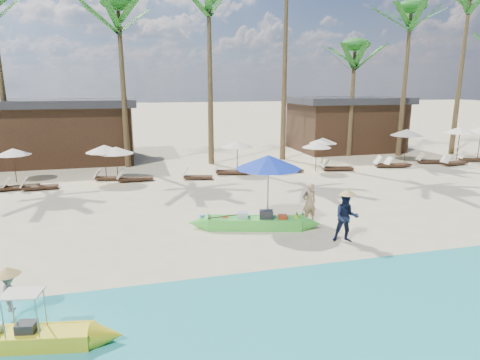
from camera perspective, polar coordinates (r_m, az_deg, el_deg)
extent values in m
plane|color=beige|center=(13.88, -2.34, -8.71)|extent=(240.00, 240.00, 0.00)
cube|color=tan|center=(9.58, 4.33, -19.58)|extent=(240.00, 4.50, 0.01)
cube|color=#49D03F|center=(14.99, 2.06, -6.17)|extent=(3.51, 1.63, 0.41)
cube|color=white|center=(14.99, 2.06, -6.10)|extent=(2.99, 1.30, 0.19)
cube|color=#262628|center=(14.91, 3.74, -5.08)|extent=(0.57, 0.50, 0.38)
cube|color=silver|center=(14.96, 0.39, -5.13)|extent=(0.45, 0.42, 0.30)
cube|color=#B83318|center=(14.92, 6.05, -5.40)|extent=(0.39, 0.35, 0.24)
cylinder|color=#B83318|center=(15.02, -2.11, -5.49)|extent=(0.24, 0.24, 0.10)
cylinder|color=#262628|center=(14.94, -3.18, -5.63)|extent=(0.22, 0.22, 0.09)
sphere|color=tan|center=(15.00, -4.41, -5.34)|extent=(0.20, 0.20, 0.20)
cylinder|color=yellow|center=(15.11, 8.07, -5.30)|extent=(0.15, 0.15, 0.20)
cylinder|color=yellow|center=(15.14, 8.89, -5.30)|extent=(0.15, 0.15, 0.20)
cube|color=yellow|center=(9.83, -28.95, -19.22)|extent=(2.98, 1.11, 0.35)
cube|color=white|center=(9.83, -28.97, -19.14)|extent=(2.55, 0.87, 0.16)
cube|color=#262628|center=(9.64, -28.07, -18.17)|extent=(0.41, 0.35, 0.28)
cube|color=#EEE2C9|center=(9.28, -28.61, -13.97)|extent=(0.81, 0.63, 0.03)
imported|color=tan|center=(15.70, 9.84, -3.22)|extent=(0.61, 0.43, 1.59)
imported|color=#121932|center=(14.04, 14.87, -5.18)|extent=(1.00, 0.88, 1.72)
imported|color=gray|center=(10.75, -29.89, -13.57)|extent=(0.37, 0.63, 0.95)
cylinder|color=#99999E|center=(15.25, 3.99, -1.55)|extent=(0.06, 0.06, 2.61)
cone|color=#1432BC|center=(15.00, 4.06, 2.60)|extent=(2.49, 2.49, 0.51)
cylinder|color=#3C2318|center=(25.16, -29.39, 1.75)|extent=(0.05, 0.05, 1.83)
cone|color=#EEE2C9|center=(25.04, -29.59, 3.51)|extent=(1.83, 1.83, 0.37)
cube|color=#3C2318|center=(23.39, -28.52, -0.85)|extent=(1.69, 0.74, 0.12)
cube|color=#EEE2C9|center=(23.43, -30.34, -0.31)|extent=(0.43, 0.57, 0.48)
cylinder|color=#3C2318|center=(23.26, -18.60, 2.17)|extent=(0.05, 0.05, 2.00)
cone|color=#EEE2C9|center=(23.12, -18.75, 4.26)|extent=(2.00, 2.00, 0.40)
cube|color=#3C2318|center=(22.91, -26.53, -0.89)|extent=(1.71, 0.64, 0.12)
cube|color=#EEE2C9|center=(22.98, -28.42, -0.30)|extent=(0.41, 0.56, 0.49)
cube|color=#3C2318|center=(23.73, -17.97, 0.30)|extent=(1.65, 0.84, 0.11)
cube|color=#EEE2C9|center=(23.88, -19.63, 0.94)|extent=(0.46, 0.58, 0.46)
cylinder|color=#3C2318|center=(23.00, -17.10, 2.05)|extent=(0.05, 0.05, 1.91)
cone|color=#EEE2C9|center=(22.86, -17.24, 4.07)|extent=(1.91, 1.91, 0.38)
cube|color=#3C2318|center=(23.04, -14.60, 0.21)|extent=(1.87, 0.67, 0.13)
cube|color=#EEE2C9|center=(22.96, -16.68, 0.87)|extent=(0.44, 0.61, 0.54)
cylinder|color=#3C2318|center=(24.29, -0.39, 3.22)|extent=(0.05, 0.05, 1.93)
cone|color=#EEE2C9|center=(24.16, -0.40, 5.15)|extent=(1.93, 1.93, 0.39)
cube|color=#3C2318|center=(22.90, -5.98, 0.44)|extent=(1.69, 0.92, 0.11)
cube|color=#EEE2C9|center=(22.94, -7.75, 1.14)|extent=(0.48, 0.60, 0.47)
cube|color=#3C2318|center=(24.04, -1.17, 1.18)|extent=(1.97, 1.16, 0.13)
cube|color=#EEE2C9|center=(24.06, -3.14, 1.97)|extent=(0.59, 0.71, 0.55)
cylinder|color=#3C2318|center=(25.15, 10.77, 3.20)|extent=(0.05, 0.05, 1.81)
cone|color=#EEE2C9|center=(25.03, 10.85, 4.96)|extent=(1.81, 1.81, 0.36)
cube|color=#3C2318|center=(24.67, 2.90, 1.43)|extent=(1.75, 1.06, 0.12)
cube|color=#EEE2C9|center=(24.19, 1.50, 1.92)|extent=(0.53, 0.63, 0.49)
cube|color=#3C2318|center=(24.65, 7.18, 1.32)|extent=(1.63, 0.66, 0.11)
cube|color=#EEE2C9|center=(24.29, 5.72, 1.86)|extent=(0.40, 0.55, 0.46)
cylinder|color=#3C2318|center=(27.00, 11.65, 3.86)|extent=(0.05, 0.05, 1.83)
cone|color=#EEE2C9|center=(26.89, 11.73, 5.52)|extent=(1.83, 1.83, 0.37)
cube|color=#3C2318|center=(25.85, 13.72, 1.65)|extent=(1.95, 0.96, 0.13)
cube|color=#EEE2C9|center=(25.57, 11.99, 2.37)|extent=(0.53, 0.67, 0.54)
cylinder|color=#3C2318|center=(30.10, 22.50, 4.46)|extent=(0.06, 0.06, 2.23)
cone|color=#EEE2C9|center=(29.99, 22.66, 6.27)|extent=(2.23, 2.23, 0.45)
cube|color=#3C2318|center=(27.90, 20.57, 2.02)|extent=(1.97, 1.04, 0.13)
cube|color=#EEE2C9|center=(27.55, 19.01, 2.71)|extent=(0.55, 0.69, 0.55)
cube|color=#3C2318|center=(28.23, 21.55, 2.02)|extent=(1.71, 0.59, 0.12)
cube|color=#EEE2C9|center=(27.73, 20.37, 2.57)|extent=(0.39, 0.56, 0.49)
cylinder|color=#3C2318|center=(32.99, 28.64, 4.57)|extent=(0.06, 0.06, 2.27)
cone|color=#EEE2C9|center=(32.88, 28.82, 6.25)|extent=(2.27, 2.27, 0.45)
cube|color=#3C2318|center=(30.43, 25.65, 2.43)|extent=(1.96, 1.11, 0.13)
cube|color=#EEE2C9|center=(30.05, 24.27, 3.08)|extent=(0.57, 0.70, 0.55)
cube|color=#3C2318|center=(30.46, 28.20, 2.17)|extent=(1.94, 0.86, 0.13)
cube|color=#EEE2C9|center=(29.78, 27.25, 2.70)|extent=(0.50, 0.66, 0.55)
cylinder|color=#3C2318|center=(33.98, 30.90, 4.50)|extent=(0.06, 0.06, 2.25)
cube|color=#3C2318|center=(32.63, 30.24, 2.56)|extent=(1.84, 1.04, 0.12)
cube|color=#EEE2C9|center=(32.23, 29.09, 3.14)|extent=(0.54, 0.66, 0.51)
cone|color=brown|center=(28.76, -30.84, 11.94)|extent=(0.40, 0.40, 10.89)
cone|color=brown|center=(26.89, -16.27, 12.41)|extent=(0.40, 0.40, 10.08)
ellipsoid|color=#216018|center=(27.33, -17.01, 23.01)|extent=(2.08, 2.08, 0.88)
cone|color=brown|center=(27.05, -4.29, 14.14)|extent=(0.40, 0.40, 11.26)
cone|color=brown|center=(28.85, 6.38, 15.93)|extent=(0.40, 0.40, 13.16)
cone|color=brown|center=(31.26, 15.61, 10.65)|extent=(0.40, 0.40, 8.07)
ellipsoid|color=#216018|center=(31.37, 16.09, 18.03)|extent=(2.08, 2.08, 0.88)
cone|color=brown|center=(32.56, 22.35, 12.51)|extent=(0.40, 0.40, 10.64)
ellipsoid|color=#216018|center=(33.01, 23.22, 21.74)|extent=(2.08, 2.08, 0.88)
cone|color=brown|center=(35.16, 28.89, 13.19)|extent=(0.40, 0.40, 12.26)
cube|color=#3C2318|center=(30.75, -24.44, 5.92)|extent=(10.00, 6.00, 3.80)
cube|color=#2D2D33|center=(30.60, -24.83, 9.91)|extent=(10.80, 6.60, 0.50)
cube|color=#3C2318|center=(34.56, 14.62, 7.36)|extent=(8.00, 6.00, 3.80)
cube|color=#2D2D33|center=(34.42, 14.83, 10.92)|extent=(8.80, 6.60, 0.50)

